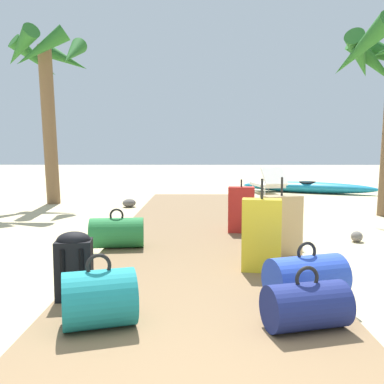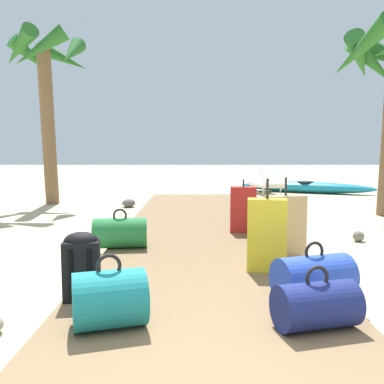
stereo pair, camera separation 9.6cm
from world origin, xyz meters
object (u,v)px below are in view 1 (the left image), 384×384
Objects in this scene: suitcase_yellow at (261,235)px; suitcase_red at (241,210)px; suitcase_tan at (281,226)px; duffel_bag_navy at (306,306)px; palm_tree_far_left at (48,75)px; backpack_black at (74,264)px; duffel_bag_grey at (273,227)px; lounge_chair at (269,183)px; duffel_bag_teal at (99,298)px; duffel_bag_green at (117,233)px; duffel_bag_blue at (306,278)px; kayak at (307,187)px.

suitcase_yellow is 1.89m from suitcase_red.
suitcase_tan is 1.47× the size of duffel_bag_navy.
suitcase_tan is at bearing -49.64° from palm_tree_far_left.
duffel_bag_navy is (-0.21, -1.89, -0.18)m from suitcase_tan.
backpack_black is 2.81m from duffel_bag_grey.
suitcase_red is at bearing -103.24° from lounge_chair.
duffel_bag_teal reaches higher than duffel_bag_green.
duffel_bag_navy is 9.13m from lounge_chair.
palm_tree_far_left is at bearing 123.23° from duffel_bag_blue.
backpack_black reaches higher than kayak.
duffel_bag_grey is (0.25, 2.61, 0.02)m from duffel_bag_navy.
duffel_bag_blue is at bearing -93.17° from duffel_bag_grey.
duffel_bag_grey is 1.92m from duffel_bag_green.
kayak is at bearing 60.39° from duffel_bag_green.
suitcase_yellow is 8.59m from kayak.
backpack_black is at bearing -69.55° from palm_tree_far_left.
duffel_bag_teal is 2.43m from suitcase_tan.
palm_tree_far_left is at bearing -157.61° from kayak.
kayak is at bearing 75.31° from duffel_bag_blue.
suitcase_yellow is at bearing 106.20° from duffel_bag_blue.
palm_tree_far_left reaches higher than duffel_bag_navy.
suitcase_yellow is at bearing -90.21° from suitcase_red.
duffel_bag_teal is 0.84× the size of duffel_bag_green.
duffel_bag_teal is 3.03m from duffel_bag_grey.
kayak is (3.82, 9.49, -0.11)m from duffel_bag_teal.
suitcase_tan is at bearing -93.12° from duffel_bag_grey.
suitcase_red is 2.68m from duffel_bag_blue.
backpack_black is (-0.31, 0.52, 0.09)m from duffel_bag_teal.
suitcase_yellow is (1.24, 1.30, 0.16)m from duffel_bag_teal.
duffel_bag_green is 7.39m from lounge_chair.
duffel_bag_grey is at bearing 47.50° from backpack_black.
duffel_bag_grey reaches higher than kayak.
suitcase_tan is (1.54, 1.87, 0.14)m from duffel_bag_teal.
suitcase_tan reaches higher than suitcase_red.
backpack_black is (-1.55, -0.78, -0.07)m from suitcase_yellow.
palm_tree_far_left reaches higher than lounge_chair.
suitcase_tan is 7.22m from lounge_chair.
duffel_bag_green is (-1.89, -0.36, 0.00)m from duffel_bag_grey.
duffel_bag_navy is (1.33, -0.02, -0.04)m from duffel_bag_teal.
suitcase_yellow is at bearing -107.47° from kayak.
suitcase_red is at bearing 119.11° from duffel_bag_grey.
duffel_bag_blue is 1.01× the size of duffel_bag_green.
lounge_chair reaches higher than duffel_bag_green.
palm_tree_far_left is (-2.35, 4.59, 2.63)m from duffel_bag_green.
suitcase_yellow is 1.32× the size of duffel_bag_blue.
duffel_bag_navy is 2.78m from duffel_bag_green.
backpack_black is 1.73m from duffel_bag_navy.
palm_tree_far_left is (-3.91, 3.63, 2.49)m from suitcase_red.
suitcase_tan is (0.30, 0.58, -0.02)m from suitcase_yellow.
duffel_bag_blue is 0.17× the size of palm_tree_far_left.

